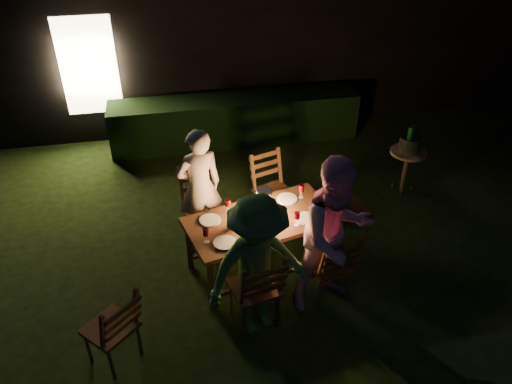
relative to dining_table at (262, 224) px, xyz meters
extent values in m
plane|color=black|center=(0.71, -0.49, -0.64)|extent=(40.00, 40.00, 0.00)
cube|color=black|center=(0.71, 5.71, 0.96)|extent=(10.00, 4.00, 3.20)
cube|color=#FFE5B2|center=(-2.09, 3.72, 0.71)|extent=(0.90, 0.06, 1.60)
cube|color=black|center=(0.21, 3.26, -0.24)|extent=(4.20, 0.70, 0.80)
cube|color=#4C2D19|center=(0.00, 0.00, 0.04)|extent=(1.87, 1.25, 0.06)
cube|color=#4C2D19|center=(-0.67, -0.54, -0.33)|extent=(0.06, 0.06, 0.63)
cube|color=#4C2D19|center=(-0.85, 0.15, -0.33)|extent=(0.06, 0.06, 0.63)
cube|color=#4C2D19|center=(0.85, -0.15, -0.33)|extent=(0.06, 0.06, 0.63)
cube|color=#4C2D19|center=(0.67, 0.54, -0.33)|extent=(0.06, 0.06, 0.63)
cube|color=#4C2D19|center=(-0.25, -0.84, -0.16)|extent=(0.56, 0.54, 0.04)
cube|color=#4C2D19|center=(-0.20, -1.04, 0.14)|extent=(0.49, 0.26, 0.55)
cube|color=#4C2D19|center=(0.62, -0.61, -0.20)|extent=(0.50, 0.49, 0.04)
cube|color=#4C2D19|center=(0.66, -0.80, 0.08)|extent=(0.45, 0.22, 0.51)
cube|color=#4C2D19|center=(-0.62, 0.61, -0.17)|extent=(0.52, 0.51, 0.04)
cube|color=#4C2D19|center=(-0.65, 0.81, 0.13)|extent=(0.48, 0.22, 0.55)
cube|color=#4C2D19|center=(0.35, 0.86, -0.19)|extent=(0.56, 0.55, 0.04)
cube|color=#4C2D19|center=(0.28, 1.05, 0.10)|extent=(0.47, 0.28, 0.52)
cube|color=#4C2D19|center=(1.21, 0.31, -0.19)|extent=(0.49, 0.50, 0.04)
cube|color=#4C2D19|center=(1.02, 0.28, 0.09)|extent=(0.21, 0.46, 0.52)
cube|color=#4C2D19|center=(-1.69, -1.05, -0.20)|extent=(0.60, 0.60, 0.04)
cube|color=#4C2D19|center=(-1.56, -1.19, 0.07)|extent=(0.41, 0.40, 0.51)
imported|color=white|center=(-0.64, 0.68, 0.14)|extent=(0.65, 0.51, 1.58)
imported|color=#E69ECB|center=(0.64, -0.68, 0.26)|extent=(1.02, 0.88, 1.81)
imported|color=#3E7339|center=(-0.23, -0.91, 0.18)|extent=(1.18, 0.85, 1.64)
cube|color=white|center=(0.04, 0.06, 0.09)|extent=(0.15, 0.15, 0.03)
cube|color=white|center=(0.04, 0.06, 0.41)|extent=(0.16, 0.16, 0.03)
cylinder|color=#FF9E3F|center=(0.04, 0.06, 0.20)|extent=(0.09, 0.09, 0.18)
cylinder|color=white|center=(-0.59, 0.08, 0.08)|extent=(0.25, 0.25, 0.01)
cylinder|color=white|center=(-0.48, -0.35, 0.08)|extent=(0.25, 0.25, 0.01)
cylinder|color=white|center=(0.38, 0.33, 0.08)|extent=(0.25, 0.25, 0.01)
cylinder|color=white|center=(0.49, -0.10, 0.08)|extent=(0.25, 0.25, 0.01)
cylinder|color=#0F471E|center=(-0.24, -0.06, 0.21)|extent=(0.07, 0.07, 0.28)
cube|color=red|center=(-0.07, -0.35, 0.08)|extent=(0.18, 0.14, 0.01)
cube|color=red|center=(0.61, -0.15, 0.08)|extent=(0.18, 0.14, 0.01)
cube|color=black|center=(-0.53, -0.44, 0.07)|extent=(0.14, 0.07, 0.01)
cylinder|color=olive|center=(2.38, 1.18, 0.03)|extent=(0.52, 0.52, 0.04)
cylinder|color=olive|center=(2.38, 1.18, -0.31)|extent=(0.06, 0.06, 0.67)
cylinder|color=#A5A8AD|center=(2.38, 1.18, 0.16)|extent=(0.30, 0.30, 0.22)
cylinder|color=#0F471E|center=(2.33, 1.14, 0.21)|extent=(0.07, 0.07, 0.32)
cylinder|color=#0F471E|center=(2.43, 1.22, 0.21)|extent=(0.07, 0.07, 0.32)
camera|label=1|loc=(-0.95, -4.47, 3.52)|focal=35.00mm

